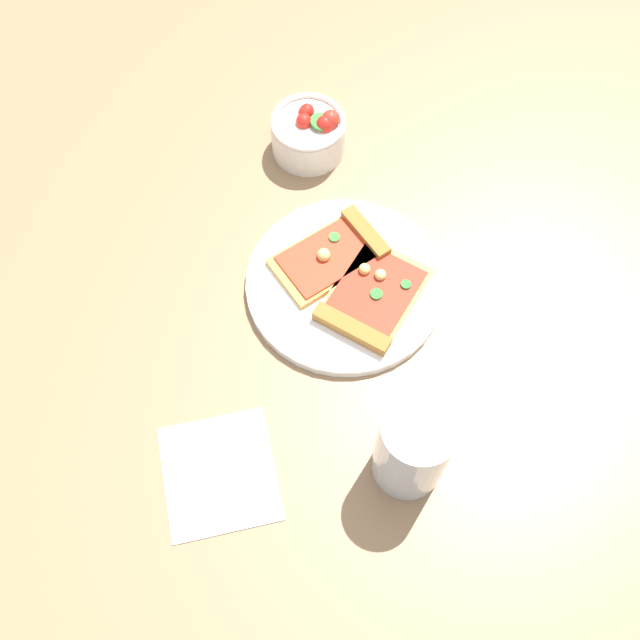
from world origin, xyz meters
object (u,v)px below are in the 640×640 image
Objects in this scene: plate at (345,284)px; pizza_slice_near at (370,299)px; soda_glass at (412,449)px; salad_bowl at (309,133)px; pizza_slice_far at (336,252)px; paper_napkin at (219,473)px.

pizza_slice_near is (0.01, -0.04, 0.01)m from plate.
pizza_slice_near is at bearing 72.12° from soda_glass.
plate is 1.49× the size of pizza_slice_near.
salad_bowl is (0.06, 0.22, 0.03)m from plate.
salad_bowl is at bearing 72.91° from pizza_slice_far.
pizza_slice_near reaches higher than paper_napkin.
plate reaches higher than paper_napkin.
salad_bowl reaches higher than pizza_slice_far.
pizza_slice_near is at bearing -71.97° from plate.
paper_napkin is at bearing 154.66° from soda_glass.
soda_glass is (-0.06, -0.28, 0.04)m from pizza_slice_far.
paper_napkin is (-0.19, 0.09, -0.06)m from soda_glass.
salad_bowl is at bearing 74.07° from plate.
pizza_slice_far is at bearing 79.53° from plate.
paper_napkin is (-0.31, -0.37, -0.03)m from salad_bowl.
pizza_slice_near is at bearing -100.83° from salad_bowl.
pizza_slice_far is 1.09× the size of paper_napkin.
pizza_slice_far is 0.19m from salad_bowl.
salad_bowl is 0.47m from soda_glass.
paper_napkin is (-0.24, -0.15, -0.01)m from plate.
soda_glass reaches higher than paper_napkin.
plate is 0.28m from paper_napkin.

